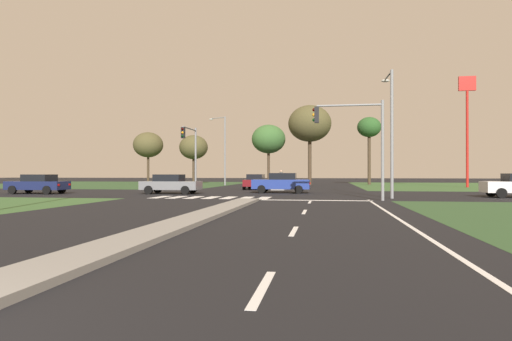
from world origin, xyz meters
The scene contains 33 objects.
ground_plane centered at (0.00, 30.00, 0.00)m, with size 200.00×200.00×0.00m, color black.
grass_verge_far_left centered at (-25.50, 54.50, 0.00)m, with size 35.00×35.00×0.01m, color #2D4C28.
grass_verge_far_right centered at (25.50, 54.50, 0.00)m, with size 35.00×35.00×0.01m, color #385B2D.
median_island_near centered at (0.00, 11.00, 0.07)m, with size 1.20×22.00×0.14m, color gray.
median_island_far centered at (0.00, 55.00, 0.07)m, with size 1.20×36.00×0.14m, color gray.
lane_dash_near centered at (3.50, 3.37, 0.01)m, with size 0.14×2.00×0.01m, color silver.
lane_dash_second centered at (3.50, 9.37, 0.01)m, with size 0.14×2.00×0.01m, color silver.
lane_dash_third centered at (3.50, 15.37, 0.01)m, with size 0.14×2.00×0.01m, color silver.
lane_dash_fourth centered at (3.50, 21.37, 0.01)m, with size 0.14×2.00×0.01m, color silver.
edge_line_right centered at (6.85, 12.00, 0.01)m, with size 0.14×24.00×0.01m, color silver.
stop_bar_near centered at (3.80, 23.00, 0.01)m, with size 6.40×0.50×0.01m, color silver.
crosswalk_bar_near centered at (-6.40, 24.80, 0.01)m, with size 0.70×2.80×0.01m, color silver.
crosswalk_bar_second centered at (-5.25, 24.80, 0.01)m, with size 0.70×2.80×0.01m, color silver.
crosswalk_bar_third centered at (-4.10, 24.80, 0.01)m, with size 0.70×2.80×0.01m, color silver.
crosswalk_bar_fourth centered at (-2.95, 24.80, 0.01)m, with size 0.70×2.80×0.01m, color silver.
crosswalk_bar_fifth centered at (-1.80, 24.80, 0.01)m, with size 0.70×2.80×0.01m, color silver.
crosswalk_bar_sixth centered at (-0.65, 24.80, 0.01)m, with size 0.70×2.80×0.01m, color silver.
crosswalk_bar_seventh centered at (0.50, 24.80, 0.01)m, with size 0.70×2.80×0.01m, color silver.
car_maroon_near centered at (-2.40, 39.46, 0.75)m, with size 1.94×4.60×1.47m.
car_navy_second centered at (-17.47, 27.86, 0.76)m, with size 4.49×2.05×1.48m.
car_grey_third centered at (-7.37, 29.34, 0.76)m, with size 4.50×2.03×1.48m.
car_blue_fifth centered at (0.86, 32.19, 0.81)m, with size 4.59×2.00×1.59m.
traffic_signal_far_left centered at (-7.60, 35.22, 3.93)m, with size 0.32×3.97×5.79m.
traffic_signal_near_right centered at (6.17, 23.40, 3.95)m, with size 4.11×0.32×5.80m.
street_lamp_second centered at (8.43, 25.87, 4.58)m, with size 0.56×2.56×8.04m.
street_lamp_third centered at (-8.66, 52.26, 4.99)m, with size 2.49×1.26×8.84m.
pedestrian_at_median centered at (-0.25, 42.87, 1.20)m, with size 0.34×0.34×1.75m.
fastfood_pole_sign centered at (19.79, 48.71, 8.90)m, with size 1.80×0.40×12.28m.
treeline_near centered at (-20.99, 57.23, 5.62)m, with size 4.28×4.28×7.47m.
treeline_second centered at (-14.72, 58.91, 5.32)m, with size 4.15×4.15×7.11m.
treeline_third centered at (-3.66, 58.79, 6.36)m, with size 4.78×4.78×8.43m.
treeline_fourth centered at (2.32, 54.00, 7.91)m, with size 5.53×5.53×10.31m.
treeline_fifth centered at (10.24, 59.09, 7.70)m, with size 3.24×3.24×9.27m.
Camera 1 is at (4.37, -2.63, 1.61)m, focal length 30.71 mm.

